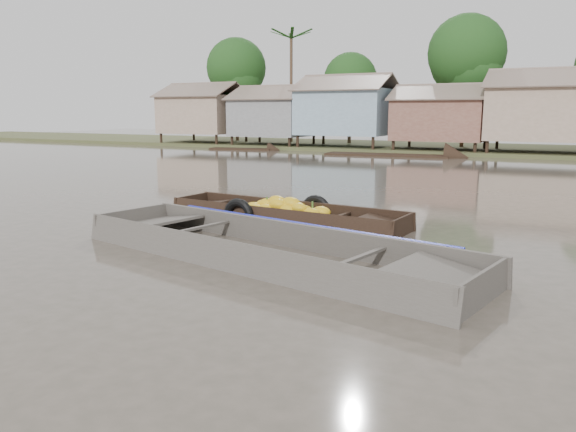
% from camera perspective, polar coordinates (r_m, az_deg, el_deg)
% --- Properties ---
extents(ground, '(120.00, 120.00, 0.00)m').
position_cam_1_polar(ground, '(10.24, 0.53, -5.07)').
color(ground, '#484237').
rests_on(ground, ground).
extents(riverbank, '(120.00, 12.47, 10.22)m').
position_cam_1_polar(riverbank, '(40.70, 25.63, 10.01)').
color(riverbank, '#384723').
rests_on(riverbank, ground).
extents(banana_boat, '(6.45, 2.06, 0.92)m').
position_cam_1_polar(banana_boat, '(14.20, -0.64, 0.20)').
color(banana_boat, black).
rests_on(banana_boat, ground).
extents(viewer_boat, '(8.65, 3.82, 0.67)m').
position_cam_1_polar(viewer_boat, '(10.62, -1.94, -4.05)').
color(viewer_boat, '#48433D').
rests_on(viewer_boat, ground).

